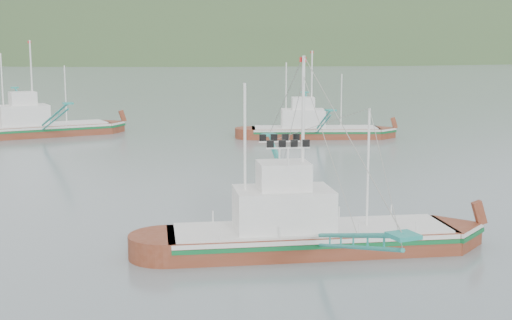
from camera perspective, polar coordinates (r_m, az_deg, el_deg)
name	(u,v)px	position (r m, az deg, el deg)	size (l,w,h in m)	color
ground	(306,246)	(33.71, 4.00, -6.89)	(1200.00, 1200.00, 0.00)	slate
main_boat	(308,213)	(32.45, 4.22, -4.25)	(13.48, 23.18, 9.55)	maroon
bg_boat_far	(36,122)	(76.82, -17.16, 2.92)	(14.72, 26.09, 10.58)	maroon
bg_boat_right	(315,119)	(72.37, 4.71, 3.26)	(13.26, 22.44, 9.46)	maroon
headland_right	(333,58)	(524.90, 6.19, 8.12)	(684.00, 432.00, 306.00)	#324B27
ridge_distant	(15,57)	(590.62, -18.74, 7.80)	(960.00, 400.00, 240.00)	slate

